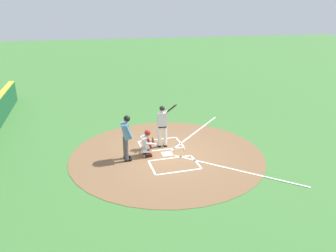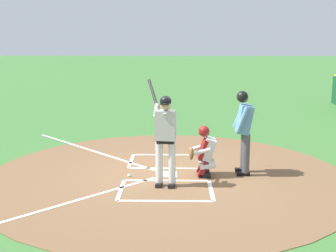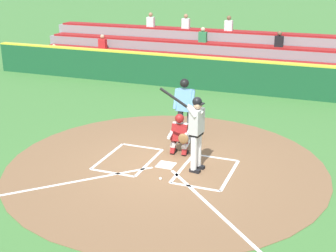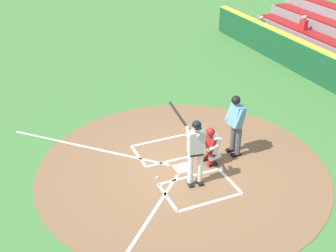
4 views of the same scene
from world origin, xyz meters
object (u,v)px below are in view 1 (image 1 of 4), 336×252
(batter, at_px, (163,123))
(catcher, at_px, (147,142))
(plate_umpire, at_px, (126,135))
(baseball, at_px, (184,149))

(batter, distance_m, catcher, 1.20)
(batter, bearing_deg, catcher, -50.24)
(batter, distance_m, plate_umpire, 1.91)
(catcher, distance_m, plate_umpire, 1.01)
(batter, relative_size, baseball, 28.76)
(batter, bearing_deg, plate_umpire, -63.09)
(plate_umpire, bearing_deg, batter, 116.91)
(plate_umpire, distance_m, baseball, 2.73)
(batter, distance_m, baseball, 1.46)
(catcher, distance_m, baseball, 1.73)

